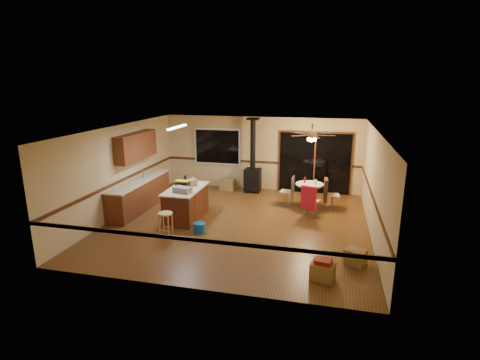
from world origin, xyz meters
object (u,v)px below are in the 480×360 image
(wood_stove, at_px, (253,172))
(dining_table, at_px, (309,192))
(box_corner_a, at_px, (323,271))
(toolbox_black, at_px, (182,185))
(chair_left, at_px, (290,188))
(bar_stool, at_px, (166,225))
(kitchen_island, at_px, (186,203))
(toolbox_grey, at_px, (183,190))
(chair_near, at_px, (309,198))
(box_corner_b, at_px, (355,257))
(blue_bucket, at_px, (199,228))
(box_under_window, at_px, (228,184))
(chair_right, at_px, (327,190))

(wood_stove, relative_size, dining_table, 2.98)
(wood_stove, distance_m, box_corner_a, 6.20)
(toolbox_black, xyz_separation_m, chair_left, (2.83, 1.86, -0.41))
(wood_stove, bearing_deg, bar_stool, -106.45)
(kitchen_island, height_order, toolbox_black, toolbox_black)
(toolbox_grey, height_order, chair_near, toolbox_grey)
(chair_left, xyz_separation_m, box_corner_b, (1.79, -3.57, -0.42))
(bar_stool, bearing_deg, toolbox_black, 93.34)
(bar_stool, bearing_deg, blue_bucket, 34.35)
(box_corner_a, bearing_deg, chair_near, 98.08)
(blue_bucket, relative_size, dining_table, 0.36)
(blue_bucket, xyz_separation_m, chair_left, (2.05, 2.71, 0.46))
(toolbox_black, relative_size, blue_bucket, 1.16)
(kitchen_island, xyz_separation_m, chair_near, (3.38, 0.85, 0.14))
(wood_stove, xyz_separation_m, toolbox_black, (-1.38, -3.09, 0.27))
(kitchen_island, height_order, toolbox_grey, toolbox_grey)
(wood_stove, distance_m, box_under_window, 1.07)
(bar_stool, height_order, blue_bucket, bar_stool)
(dining_table, xyz_separation_m, chair_right, (0.52, 0.04, 0.07))
(box_under_window, relative_size, box_corner_b, 1.23)
(toolbox_grey, relative_size, bar_stool, 0.74)
(wood_stove, distance_m, toolbox_black, 3.39)
(bar_stool, distance_m, box_under_window, 4.49)
(blue_bucket, height_order, box_corner_b, box_corner_b)
(bar_stool, distance_m, box_corner_a, 4.06)
(box_under_window, bearing_deg, box_corner_a, -58.36)
(chair_near, xyz_separation_m, box_corner_a, (0.49, -3.42, -0.43))
(toolbox_grey, distance_m, box_under_window, 3.61)
(toolbox_black, xyz_separation_m, box_under_window, (0.46, 3.14, -0.80))
(chair_right, bearing_deg, chair_left, 177.38)
(toolbox_grey, bearing_deg, box_under_window, 85.19)
(wood_stove, height_order, toolbox_black, wood_stove)
(dining_table, bearing_deg, bar_stool, -137.16)
(dining_table, xyz_separation_m, box_corner_b, (1.20, -3.48, -0.36))
(kitchen_island, height_order, chair_right, chair_right)
(blue_bucket, bearing_deg, box_corner_a, -27.90)
(kitchen_island, xyz_separation_m, wood_stove, (1.30, 3.05, 0.28))
(chair_near, distance_m, box_corner_a, 3.48)
(toolbox_black, height_order, chair_near, toolbox_black)
(chair_left, bearing_deg, chair_near, -56.53)
(toolbox_grey, height_order, chair_right, toolbox_grey)
(bar_stool, xyz_separation_m, dining_table, (3.34, 3.10, 0.20))
(toolbox_grey, height_order, chair_left, toolbox_grey)
(bar_stool, distance_m, chair_left, 4.22)
(chair_left, xyz_separation_m, chair_near, (0.64, -0.96, 0.01))
(kitchen_island, height_order, wood_stove, wood_stove)
(box_corner_b, bearing_deg, box_under_window, 130.63)
(dining_table, bearing_deg, toolbox_black, -152.71)
(toolbox_black, height_order, dining_table, toolbox_black)
(chair_right, distance_m, box_corner_b, 3.61)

